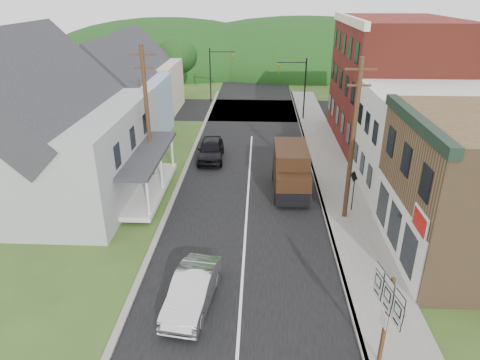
# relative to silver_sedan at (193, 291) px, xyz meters

# --- Properties ---
(ground) EXTENTS (120.00, 120.00, 0.00)m
(ground) POSITION_rel_silver_sedan_xyz_m (1.97, 4.20, -0.73)
(ground) COLOR #2D4719
(ground) RESTS_ON ground
(road) EXTENTS (9.00, 90.00, 0.02)m
(road) POSITION_rel_silver_sedan_xyz_m (1.97, 14.20, -0.73)
(road) COLOR black
(road) RESTS_ON ground
(cross_road) EXTENTS (60.00, 9.00, 0.02)m
(cross_road) POSITION_rel_silver_sedan_xyz_m (1.97, 31.20, -0.73)
(cross_road) COLOR black
(cross_road) RESTS_ON ground
(sidewalk_right) EXTENTS (2.80, 55.00, 0.15)m
(sidewalk_right) POSITION_rel_silver_sedan_xyz_m (7.87, 12.20, -0.65)
(sidewalk_right) COLOR slate
(sidewalk_right) RESTS_ON ground
(curb_right) EXTENTS (0.20, 55.00, 0.15)m
(curb_right) POSITION_rel_silver_sedan_xyz_m (6.52, 12.20, -0.65)
(curb_right) COLOR slate
(curb_right) RESTS_ON ground
(curb_left) EXTENTS (0.30, 55.00, 0.12)m
(curb_left) POSITION_rel_silver_sedan_xyz_m (-2.68, 12.20, -0.67)
(curb_left) COLOR slate
(curb_left) RESTS_ON ground
(storefront_white) EXTENTS (8.00, 7.00, 6.50)m
(storefront_white) POSITION_rel_silver_sedan_xyz_m (13.27, 11.70, 2.52)
(storefront_white) COLOR silver
(storefront_white) RESTS_ON ground
(storefront_red) EXTENTS (8.00, 12.00, 10.00)m
(storefront_red) POSITION_rel_silver_sedan_xyz_m (13.27, 21.20, 4.27)
(storefront_red) COLOR maroon
(storefront_red) RESTS_ON ground
(house_gray) EXTENTS (10.20, 12.24, 8.35)m
(house_gray) POSITION_rel_silver_sedan_xyz_m (-10.03, 10.20, 3.51)
(house_gray) COLOR #9D9EA2
(house_gray) RESTS_ON ground
(house_blue) EXTENTS (7.14, 8.16, 7.28)m
(house_blue) POSITION_rel_silver_sedan_xyz_m (-9.03, 21.20, 2.97)
(house_blue) COLOR #8CA5BF
(house_blue) RESTS_ON ground
(house_cream) EXTENTS (7.14, 8.16, 7.28)m
(house_cream) POSITION_rel_silver_sedan_xyz_m (-9.53, 30.20, 2.97)
(house_cream) COLOR beige
(house_cream) RESTS_ON ground
(utility_pole_right) EXTENTS (1.60, 0.26, 9.00)m
(utility_pole_right) POSITION_rel_silver_sedan_xyz_m (7.57, 7.70, 3.93)
(utility_pole_right) COLOR #472D19
(utility_pole_right) RESTS_ON ground
(utility_pole_left) EXTENTS (1.60, 0.26, 9.00)m
(utility_pole_left) POSITION_rel_silver_sedan_xyz_m (-4.53, 12.20, 3.93)
(utility_pole_left) COLOR #472D19
(utility_pole_left) RESTS_ON ground
(traffic_signal_right) EXTENTS (2.87, 0.20, 6.00)m
(traffic_signal_right) POSITION_rel_silver_sedan_xyz_m (6.28, 27.70, 3.03)
(traffic_signal_right) COLOR black
(traffic_signal_right) RESTS_ON ground
(traffic_signal_left) EXTENTS (2.87, 0.20, 6.00)m
(traffic_signal_left) POSITION_rel_silver_sedan_xyz_m (-2.33, 34.70, 3.03)
(traffic_signal_left) COLOR black
(traffic_signal_left) RESTS_ON ground
(tree_left_b) EXTENTS (4.80, 4.80, 6.94)m
(tree_left_b) POSITION_rel_silver_sedan_xyz_m (-15.03, 16.20, 4.16)
(tree_left_b) COLOR #382616
(tree_left_b) RESTS_ON ground
(tree_left_c) EXTENTS (5.80, 5.80, 8.41)m
(tree_left_c) POSITION_rel_silver_sedan_xyz_m (-17.03, 24.20, 5.21)
(tree_left_c) COLOR #382616
(tree_left_c) RESTS_ON ground
(tree_left_d) EXTENTS (4.80, 4.80, 6.94)m
(tree_left_d) POSITION_rel_silver_sedan_xyz_m (-7.03, 36.20, 4.16)
(tree_left_d) COLOR #382616
(tree_left_d) RESTS_ON ground
(forested_ridge) EXTENTS (90.00, 30.00, 16.00)m
(forested_ridge) POSITION_rel_silver_sedan_xyz_m (1.97, 59.20, -0.73)
(forested_ridge) COLOR black
(forested_ridge) RESTS_ON ground
(silver_sedan) EXTENTS (2.12, 4.57, 1.45)m
(silver_sedan) POSITION_rel_silver_sedan_xyz_m (0.00, 0.00, 0.00)
(silver_sedan) COLOR silver
(silver_sedan) RESTS_ON ground
(dark_sedan) EXTENTS (2.09, 4.78, 1.60)m
(dark_sedan) POSITION_rel_silver_sedan_xyz_m (-1.04, 16.45, 0.08)
(dark_sedan) COLOR black
(dark_sedan) RESTS_ON ground
(delivery_van) EXTENTS (2.19, 5.19, 2.89)m
(delivery_van) POSITION_rel_silver_sedan_xyz_m (4.68, 11.08, 0.74)
(delivery_van) COLOR black
(delivery_van) RESTS_ON ground
(route_sign_cluster) EXTENTS (0.43, 2.01, 3.55)m
(route_sign_cluster) POSITION_rel_silver_sedan_xyz_m (6.90, -2.76, 1.73)
(route_sign_cluster) COLOR #472D19
(route_sign_cluster) RESTS_ON sidewalk_right
(warning_sign) EXTENTS (0.30, 0.63, 2.48)m
(warning_sign) POSITION_rel_silver_sedan_xyz_m (8.08, 8.45, 1.01)
(warning_sign) COLOR black
(warning_sign) RESTS_ON sidewalk_right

